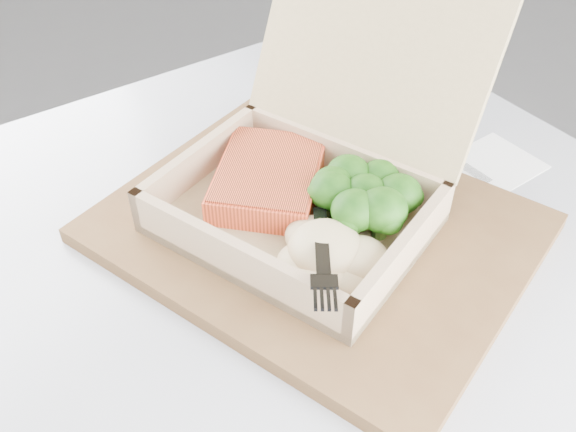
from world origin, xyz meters
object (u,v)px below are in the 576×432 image
Objects in this scene: takeout_container at (320,158)px; paper_cup at (331,57)px; serving_tray at (317,228)px; cafe_table at (293,368)px.

takeout_container is 0.24m from paper_cup.
serving_tray is 0.07m from takeout_container.
cafe_table is 0.26m from takeout_container.
takeout_container reaches higher than cafe_table.
cafe_table is at bearing -64.22° from paper_cup.
paper_cup is (-0.12, 0.21, -0.02)m from takeout_container.
serving_tray is at bearing -60.45° from paper_cup.
takeout_container is at bearing 101.76° from cafe_table.
cafe_table is 0.20m from serving_tray.
serving_tray is at bearing -59.92° from takeout_container.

